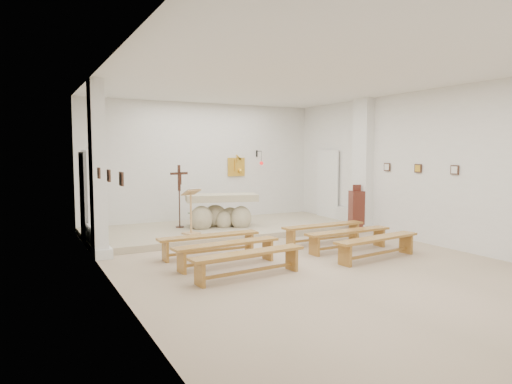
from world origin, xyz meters
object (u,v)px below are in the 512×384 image
bench_left_front (209,240)px  bench_right_front (324,229)px  bench_right_second (348,235)px  bench_left_second (227,248)px  altar (221,213)px  donation_pedestal (356,211)px  lectern (191,211)px  crucifix_stand (179,191)px  bench_right_third (377,243)px  bench_left_third (249,258)px

bench_left_front → bench_right_front: size_ratio=1.00×
bench_right_second → bench_right_front: bearing=87.6°
bench_left_second → bench_right_second: same height
altar → donation_pedestal: (3.23, -1.51, 0.04)m
lectern → bench_right_front: (2.58, -1.74, -0.37)m
crucifix_stand → bench_right_third: (2.51, -4.58, -0.75)m
donation_pedestal → bench_left_second: donation_pedestal is taller
bench_left_second → bench_right_second: bearing=-4.9°
crucifix_stand → bench_left_second: crucifix_stand is taller
bench_right_front → altar: bearing=121.8°
altar → bench_right_second: altar is taller
lectern → bench_left_second: (-0.25, -2.63, -0.37)m
altar → bench_right_second: 3.61m
lectern → crucifix_stand: (0.07, 1.07, 0.39)m
lectern → bench_left_second: bearing=-114.5°
donation_pedestal → lectern: bearing=-174.5°
crucifix_stand → bench_right_second: bearing=-66.5°
bench_left_third → bench_right_front: bearing=26.8°
altar → bench_left_front: altar is taller
altar → bench_left_second: bearing=-96.7°
bench_right_second → donation_pedestal: bearing=43.7°
bench_right_third → altar: bearing=102.7°
bench_right_second → bench_left_second: bearing=177.6°
lectern → bench_left_front: bearing=-117.2°
altar → bench_right_third: bearing=-54.8°
altar → bench_left_front: size_ratio=0.93×
altar → bench_left_third: (-1.28, -4.14, -0.18)m
altar → bench_left_third: size_ratio=0.92×
donation_pedestal → bench_right_front: 1.91m
crucifix_stand → bench_left_second: (-0.31, -3.70, -0.75)m
altar → bench_right_second: (1.54, -3.26, -0.18)m
altar → donation_pedestal: size_ratio=1.56×
lectern → crucifix_stand: crucifix_stand is taller
bench_right_second → bench_right_third: bearing=-92.4°
bench_left_third → bench_left_front: bearing=84.8°
crucifix_stand → donation_pedestal: bearing=-35.5°
bench_right_front → bench_left_second: 2.96m
bench_left_front → bench_right_third: 3.33m
bench_right_second → bench_left_third: size_ratio=1.00×
bench_right_front → bench_left_front: bearing=178.7°
lectern → bench_left_front: lectern is taller
lectern → bench_left_third: (-0.25, -3.51, -0.37)m
lectern → bench_right_second: (2.58, -2.63, -0.37)m
altar → bench_left_front: (-1.28, -2.38, -0.18)m
bench_left_front → bench_left_second: 0.88m
crucifix_stand → bench_right_second: size_ratio=0.77×
altar → crucifix_stand: crucifix_stand is taller
lectern → donation_pedestal: 4.35m
bench_left_front → bench_left_second: bearing=-90.1°
bench_right_second → bench_left_third: same height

